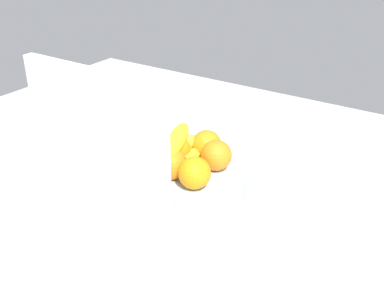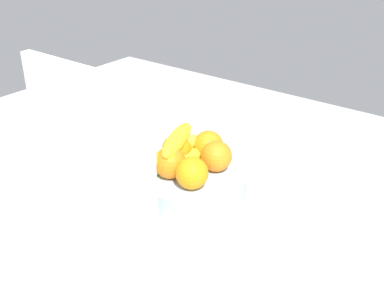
# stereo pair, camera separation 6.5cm
# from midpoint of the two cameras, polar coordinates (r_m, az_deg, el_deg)

# --- Properties ---
(ground_plane) EXTENTS (1.80, 1.40, 0.03)m
(ground_plane) POSITION_cam_midpoint_polar(r_m,az_deg,el_deg) (1.06, 2.56, -5.71)
(ground_plane) COLOR #B8B8B6
(fruit_bowl) EXTENTS (0.25, 0.25, 0.05)m
(fruit_bowl) POSITION_cam_midpoint_polar(r_m,az_deg,el_deg) (1.05, 1.78, -3.28)
(fruit_bowl) COLOR #AAC3E6
(fruit_bowl) RESTS_ON ground_plane
(orange_front_left) EXTENTS (0.07, 0.07, 0.07)m
(orange_front_left) POSITION_cam_midpoint_polar(r_m,az_deg,el_deg) (1.02, 4.83, -0.37)
(orange_front_left) COLOR orange
(orange_front_left) RESTS_ON fruit_bowl
(orange_front_right) EXTENTS (0.07, 0.07, 0.07)m
(orange_front_right) POSITION_cam_midpoint_polar(r_m,az_deg,el_deg) (1.07, 3.75, 0.96)
(orange_front_right) COLOR orange
(orange_front_right) RESTS_ON fruit_bowl
(orange_center) EXTENTS (0.07, 0.07, 0.07)m
(orange_center) POSITION_cam_midpoint_polar(r_m,az_deg,el_deg) (1.05, -0.08, 0.44)
(orange_center) COLOR orange
(orange_center) RESTS_ON fruit_bowl
(orange_back_left) EXTENTS (0.07, 0.07, 0.07)m
(orange_back_left) POSITION_cam_midpoint_polar(r_m,az_deg,el_deg) (0.99, -0.80, -1.19)
(orange_back_left) COLOR orange
(orange_back_left) RESTS_ON fruit_bowl
(orange_back_right) EXTENTS (0.07, 0.07, 0.07)m
(orange_back_right) POSITION_cam_midpoint_polar(r_m,az_deg,el_deg) (0.96, 1.94, -2.44)
(orange_back_right) COLOR orange
(orange_back_right) RESTS_ON fruit_bowl
(banana_bunch) EXTENTS (0.10, 0.18, 0.08)m
(banana_bunch) POSITION_cam_midpoint_polar(r_m,az_deg,el_deg) (1.03, -0.14, 0.35)
(banana_bunch) COLOR yellow
(banana_bunch) RESTS_ON fruit_bowl
(cutting_board) EXTENTS (0.28, 0.02, 0.36)m
(cutting_board) POSITION_cam_midpoint_polar(r_m,az_deg,el_deg) (0.80, -9.87, -2.02)
(cutting_board) COLOR white
(cutting_board) RESTS_ON ground_plane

